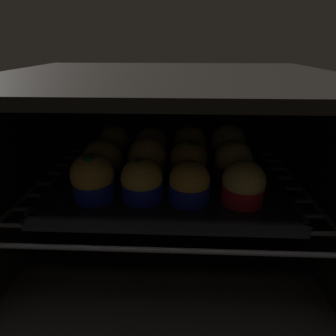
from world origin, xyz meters
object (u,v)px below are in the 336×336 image
object	(u,v)px
muffin_row0_col2	(189,184)
muffin_row2_col1	(152,146)
muffin_row0_col3	(243,184)
muffin_row1_col3	(233,162)
muffin_row1_col1	(147,159)
muffin_row2_col0	(115,144)
muffin_row0_col0	(93,178)
muffin_row2_col3	(228,145)
baking_tray	(168,179)
muffin_row2_col2	(190,145)
muffin_row0_col1	(142,181)
muffin_row1_col0	(103,161)
muffin_row1_col2	(188,162)

from	to	relation	value
muffin_row0_col2	muffin_row2_col1	size ratio (longest dim) A/B	0.95
muffin_row0_col3	muffin_row1_col3	world-z (taller)	muffin_row1_col3
muffin_row1_col1	muffin_row2_col1	size ratio (longest dim) A/B	1.06
muffin_row2_col1	muffin_row0_col2	bearing A→B (deg)	-65.30
muffin_row0_col3	muffin_row2_col0	size ratio (longest dim) A/B	0.94
muffin_row0_col2	muffin_row1_col1	distance (cm)	12.45
muffin_row0_col0	muffin_row0_col3	xyz separation A→B (cm)	(25.61, -0.21, -0.50)
muffin_row2_col3	muffin_row0_col0	bearing A→B (deg)	-145.77
muffin_row0_col0	muffin_row0_col3	bearing A→B (deg)	-0.47
baking_tray	muffin_row0_col3	xyz separation A→B (cm)	(13.03, -8.99, 3.79)
muffin_row1_col1	muffin_row2_col2	distance (cm)	12.08
muffin_row0_col1	muffin_row2_col3	bearing A→B (deg)	45.13
muffin_row0_col2	muffin_row1_col1	size ratio (longest dim) A/B	0.89
muffin_row0_col0	muffin_row1_col0	xyz separation A→B (cm)	(-0.54, 8.83, -0.50)
muffin_row1_col0	muffin_row2_col2	world-z (taller)	muffin_row2_col2
muffin_row0_col1	muffin_row2_col3	world-z (taller)	muffin_row2_col3
muffin_row1_col0	muffin_row2_col3	world-z (taller)	muffin_row2_col3
muffin_row1_col3	baking_tray	bearing A→B (deg)	-179.38
baking_tray	muffin_row1_col2	bearing A→B (deg)	-0.78
muffin_row0_col3	muffin_row2_col2	bearing A→B (deg)	115.50
muffin_row0_col2	muffin_row2_col1	world-z (taller)	muffin_row2_col1
muffin_row0_col2	muffin_row2_col0	size ratio (longest dim) A/B	0.91
muffin_row1_col3	muffin_row2_col1	world-z (taller)	same
muffin_row0_col1	muffin_row2_col0	bearing A→B (deg)	115.89
baking_tray	muffin_row0_col3	size ratio (longest dim) A/B	5.72
muffin_row0_col0	muffin_row0_col1	distance (cm)	8.49
muffin_row0_col0	muffin_row2_col3	distance (cm)	31.04
muffin_row1_col3	muffin_row2_col1	bearing A→B (deg)	153.13
baking_tray	muffin_row2_col2	world-z (taller)	muffin_row2_col2
muffin_row0_col1	muffin_row0_col3	bearing A→B (deg)	-1.35
muffin_row0_col0	muffin_row2_col0	world-z (taller)	muffin_row0_col0
muffin_row0_col2	muffin_row1_col2	xyz separation A→B (cm)	(0.05, 8.89, 0.31)
muffin_row2_col0	muffin_row0_col3	bearing A→B (deg)	-34.99
muffin_row0_col1	muffin_row0_col3	xyz separation A→B (cm)	(17.13, -0.40, -0.01)
muffin_row0_col2	muffin_row2_col3	size ratio (longest dim) A/B	0.85
muffin_row1_col3	muffin_row1_col2	bearing A→B (deg)	-178.74
muffin_row2_col0	muffin_row2_col2	world-z (taller)	muffin_row2_col2
muffin_row2_col1	muffin_row2_col2	bearing A→B (deg)	-0.48
muffin_row0_col2	muffin_row2_col2	world-z (taller)	muffin_row2_col2
muffin_row1_col3	muffin_row2_col0	bearing A→B (deg)	160.93
muffin_row1_col0	muffin_row2_col2	distance (cm)	19.72
muffin_row2_col2	muffin_row2_col3	size ratio (longest dim) A/B	1.00
muffin_row0_col2	muffin_row2_col3	xyz separation A→B (cm)	(9.07, 17.63, 0.80)
muffin_row0_col1	muffin_row2_col0	world-z (taller)	muffin_row2_col0
muffin_row1_col1	muffin_row2_col0	size ratio (longest dim) A/B	1.02
muffin_row1_col1	muffin_row2_col2	world-z (taller)	muffin_row2_col2
muffin_row0_col1	muffin_row1_col1	bearing A→B (deg)	90.50
muffin_row1_col2	muffin_row2_col3	distance (cm)	12.57
muffin_row1_col2	muffin_row2_col0	xyz separation A→B (cm)	(-16.69, 9.02, 0.18)
muffin_row0_col3	muffin_row2_col3	bearing A→B (deg)	89.81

